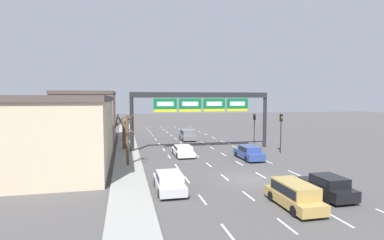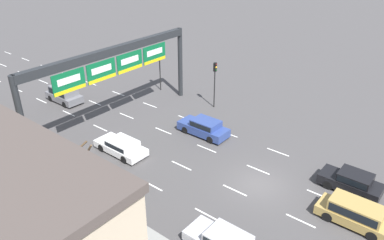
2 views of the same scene
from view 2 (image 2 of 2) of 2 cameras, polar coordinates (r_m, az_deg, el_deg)
The scene contains 12 objects.
ground_plane at distance 28.12m, azimuth 10.12°, elevation -9.69°, with size 220.00×220.00×0.00m, color #474444.
lane_dashes at distance 35.30m, azimuth -9.20°, elevation -1.42°, with size 10.02×67.00×0.01m.
sign_gantry at distance 34.08m, azimuth -11.84°, elevation 8.42°, with size 18.59×0.70×7.54m.
car_white at distance 31.49m, azimuth -10.70°, elevation -3.90°, with size 1.99×4.69×1.25m.
car_blue at distance 33.60m, azimuth 1.87°, elevation -1.06°, with size 1.90×4.71×1.52m.
car_black at distance 28.98m, azimuth 23.20°, elevation -8.59°, with size 1.85×4.21×1.50m.
suv_grey at distance 42.41m, azimuth -18.94°, elevation 3.86°, with size 1.96×4.31×1.74m.
suv_gold at distance 26.08m, azimuth 23.61°, elevation -12.77°, with size 1.80×4.51×1.59m.
traffic_light_near_gantry at distance 42.62m, azimuth -4.93°, elevation 8.59°, with size 0.30×0.35×4.48m.
traffic_light_mid_block at distance 38.02m, azimuth 3.52°, elevation 6.71°, with size 0.30×0.35×4.84m.
tree_bare_closest at distance 24.43m, azimuth -16.03°, elevation -8.34°, with size 1.66×1.63×5.04m.
tree_bare_second at distance 32.23m, azimuth -27.20°, elevation -2.41°, with size 1.39×1.97×4.49m.
Camera 2 is at (-20.31, -10.11, 16.62)m, focal length 35.00 mm.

